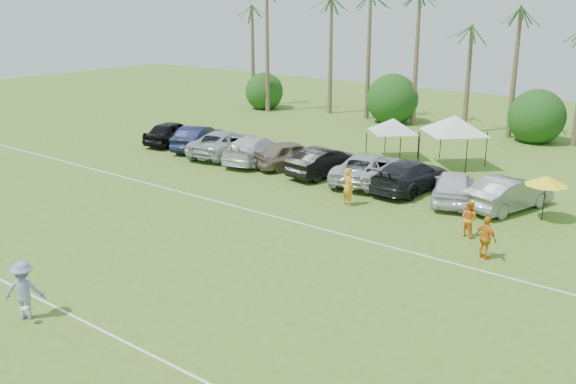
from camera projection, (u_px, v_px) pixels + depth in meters
The scene contains 27 objects.
field_lines at pixel (159, 245), 27.50m from camera, with size 80.00×12.10×0.01m.
palm_tree_0 at pixel (242, 27), 60.87m from camera, with size 2.40×2.40×8.90m.
palm_tree_1 at pixel (283, 18), 57.67m from camera, with size 2.40×2.40×9.90m.
palm_tree_2 at pixel (329, 9), 54.47m from camera, with size 2.40×2.40×10.90m.
palm_tree_4 at pixel (412, 33), 50.26m from camera, with size 2.40×2.40×8.90m.
palm_tree_5 at pixel (462, 23), 47.65m from camera, with size 2.40×2.40×9.90m.
palm_tree_6 at pixel (516, 11), 45.04m from camera, with size 2.40×2.40×10.90m.
bush_tree_0 at pixel (273, 88), 61.52m from camera, with size 4.00×4.00×4.00m.
bush_tree_1 at pixel (393, 101), 53.86m from camera, with size 4.00×4.00×4.00m.
bush_tree_2 at pixel (538, 117), 46.79m from camera, with size 4.00×4.00×4.00m.
sideline_player_a at pixel (348, 187), 32.52m from camera, with size 0.72×0.47×1.97m, color orange.
sideline_player_b at pixel (469, 219), 28.35m from camera, with size 0.80×0.63×1.65m, color orange.
sideline_player_c at pixel (486, 238), 25.87m from camera, with size 1.06×0.44×1.81m, color orange.
canopy_tent_left at pixel (394, 118), 41.43m from camera, with size 3.86×3.86×3.13m.
canopy_tent_right at pixel (455, 115), 39.15m from camera, with size 4.72×4.72×3.82m.
market_umbrella at pixel (546, 180), 29.97m from camera, with size 2.00×2.00×2.23m.
frisbee_player at pixel (24, 290), 21.04m from camera, with size 1.47×1.41×2.01m.
parked_car_0 at pixel (172, 132), 46.17m from camera, with size 2.00×4.97×1.69m, color black.
parked_car_1 at pixel (198, 138), 44.50m from camera, with size 1.79×5.14×1.69m, color black.
parked_car_2 at pixel (225, 143), 42.84m from camera, with size 2.81×6.09×1.69m, color #A9AEB6.
parked_car_3 at pixel (255, 149), 41.16m from camera, with size 2.37×5.83×1.69m, color silver.
parked_car_4 at pixel (292, 154), 39.81m from camera, with size 2.00×4.97×1.69m, color #7D6E5B.
parked_car_5 at pixel (325, 162), 38.01m from camera, with size 1.79×5.14×1.69m, color black.
parked_car_6 at pixel (368, 168), 36.68m from camera, with size 2.81×6.09×1.69m, color #B6B9C2.
parked_car_7 at pixel (411, 175), 35.12m from camera, with size 2.37×5.83×1.69m, color black.
parked_car_8 at pixel (453, 186), 33.13m from camera, with size 2.00×4.97×1.69m, color silver.
parked_car_9 at pixel (509, 193), 31.92m from camera, with size 1.79×5.14×1.69m, color gray.
Camera 1 is at (20.17, -8.75, 10.25)m, focal length 40.00 mm.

